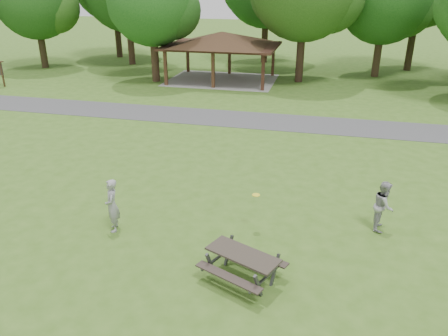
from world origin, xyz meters
TOP-DOWN VIEW (x-y plane):
  - ground at (0.00, 0.00)m, footprint 160.00×160.00m
  - asphalt_path at (0.00, 14.00)m, footprint 120.00×3.20m
  - pavilion at (-4.00, 24.00)m, footprint 8.60×7.01m
  - tree_row_b at (-20.92, 25.53)m, footprint 7.14×6.80m
  - tree_row_d at (-8.92, 22.53)m, footprint 6.93×6.60m
  - tree_row_f at (8.09, 28.53)m, footprint 7.35×7.00m
  - picnic_table_middle at (2.56, -0.33)m, footprint 2.44×2.23m
  - frisbee_in_flight at (2.44, 2.31)m, footprint 0.32×0.32m
  - frisbee_thrower at (-1.97, 1.20)m, footprint 0.65×0.76m
  - frisbee_catcher at (6.41, 3.31)m, footprint 0.72×0.88m

SIDE VIEW (x-z plane):
  - ground at x=0.00m, z-range 0.00..0.00m
  - asphalt_path at x=0.00m, z-range 0.00..0.02m
  - picnic_table_middle at x=2.56m, z-range 0.20..1.06m
  - frisbee_catcher at x=6.41m, z-range 0.00..1.66m
  - frisbee_thrower at x=-1.97m, z-range 0.00..1.77m
  - frisbee_in_flight at x=2.44m, z-range 1.22..1.24m
  - pavilion at x=-4.00m, z-range 1.18..4.94m
  - tree_row_b at x=-20.92m, z-range 1.03..10.30m
  - tree_row_d at x=-8.92m, z-range 1.13..10.41m
  - tree_row_f at x=8.09m, z-range 1.06..10.62m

